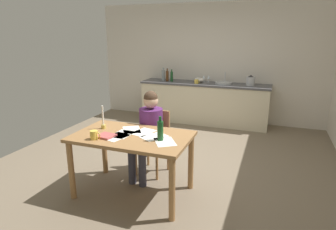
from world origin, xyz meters
name	(u,v)px	position (x,y,z in m)	size (l,w,h in m)	color
ground_plane	(170,162)	(0.00, 0.00, -0.02)	(5.20, 5.20, 0.04)	#7A6B56
wall_back	(209,63)	(0.00, 2.60, 1.30)	(5.20, 0.12, 2.60)	silver
kitchen_counter	(204,103)	(0.00, 2.24, 0.45)	(2.81, 0.64, 0.90)	beige
dining_table	(132,144)	(-0.11, -1.03, 0.66)	(1.39, 0.84, 0.77)	#9E7042
chair_at_table	(154,138)	(-0.10, -0.37, 0.50)	(0.44, 0.44, 0.89)	#9E7042
person_seated	(149,129)	(-0.12, -0.51, 0.68)	(0.37, 0.61, 1.19)	#592666
coffee_mug	(94,135)	(-0.45, -1.30, 0.82)	(0.13, 0.09, 0.10)	#F2CC4C
candlestick	(103,122)	(-0.56, -0.93, 0.85)	(0.06, 0.06, 0.30)	gold
book_magazine	(106,136)	(-0.36, -1.19, 0.78)	(0.19, 0.18, 0.02)	#B95453
paper_letter	(122,134)	(-0.23, -1.04, 0.77)	(0.21, 0.30, 0.00)	white
paper_bill	(154,136)	(0.16, -0.99, 0.77)	(0.21, 0.30, 0.00)	white
paper_envelope	(116,137)	(-0.25, -1.15, 0.77)	(0.21, 0.30, 0.00)	white
paper_receipt	(165,142)	(0.34, -1.10, 0.77)	(0.21, 0.30, 0.00)	white
paper_notice	(132,130)	(-0.20, -0.85, 0.77)	(0.21, 0.30, 0.00)	white
paper_flyer	(143,132)	(-0.03, -0.88, 0.77)	(0.21, 0.30, 0.00)	white
wine_bottle_on_table	(160,130)	(0.27, -1.07, 0.89)	(0.07, 0.07, 0.28)	#194C23
sink_unit	(224,83)	(0.42, 2.24, 0.92)	(0.36, 0.36, 0.24)	#B2B7BC
bottle_oil	(163,75)	(-0.97, 2.25, 1.02)	(0.07, 0.07, 0.29)	#8C999E
bottle_vinegar	(167,76)	(-0.85, 2.18, 1.02)	(0.06, 0.06, 0.29)	#593319
bottle_wine_red	(172,76)	(-0.75, 2.19, 1.01)	(0.06, 0.06, 0.27)	#194C23
mixing_bowl	(199,80)	(-0.14, 2.30, 0.95)	(0.22, 0.22, 0.10)	white
stovetop_kettle	(250,81)	(0.97, 2.24, 1.00)	(0.18, 0.18, 0.22)	#B7BABF
wine_glass_near_sink	(209,77)	(0.06, 2.39, 1.01)	(0.07, 0.07, 0.15)	silver
wine_glass_by_kettle	(204,77)	(-0.05, 2.39, 1.01)	(0.07, 0.07, 0.15)	silver
teacup_on_counter	(196,81)	(-0.14, 2.09, 0.94)	(0.12, 0.08, 0.09)	#F2CC4C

